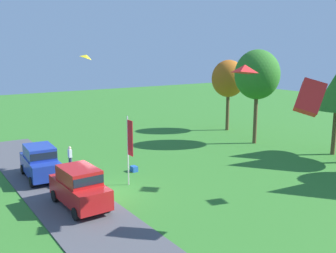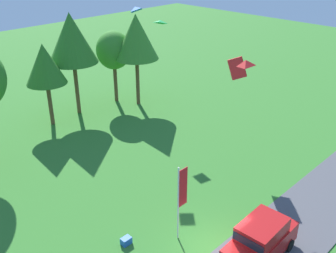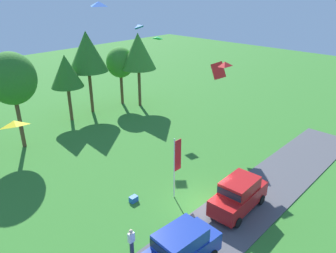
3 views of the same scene
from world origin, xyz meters
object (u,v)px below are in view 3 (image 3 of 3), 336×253
at_px(kite_diamond_near_flag, 158,38).
at_px(car_suv_near_entrance, 180,248).
at_px(kite_diamond_trailing_tail, 225,64).
at_px(tree_right_of_center, 138,51).
at_px(flag_banner, 177,160).
at_px(car_suv_far_end, 239,194).
at_px(tree_far_left, 87,52).
at_px(tree_center_back, 120,63).
at_px(kite_box_over_trees, 218,71).
at_px(person_on_lawn, 131,242).
at_px(kite_diamond_low_drifter, 14,123).
at_px(tree_far_right, 66,71).
at_px(kite_diamond_high_left, 138,26).
at_px(kite_diamond_high_right, 99,4).
at_px(cooler_box, 134,199).
at_px(tree_left_of_center, 12,79).

bearing_deg(kite_diamond_near_flag, car_suv_near_entrance, -132.01).
bearing_deg(kite_diamond_trailing_tail, tree_right_of_center, 78.06).
height_order(car_suv_near_entrance, flag_banner, flag_banner).
xyz_separation_m(car_suv_far_end, kite_diamond_trailing_tail, (6.44, 6.09, 6.58)).
relative_size(tree_far_left, kite_diamond_trailing_tail, 9.44).
distance_m(car_suv_near_entrance, tree_far_left, 25.87).
relative_size(tree_center_back, kite_box_over_trees, 4.84).
bearing_deg(tree_far_left, person_on_lawn, -119.24).
bearing_deg(car_suv_far_end, kite_diamond_low_drifter, 154.92).
bearing_deg(kite_diamond_near_flag, tree_far_left, 128.35).
distance_m(tree_far_right, kite_diamond_high_left, 9.17).
xyz_separation_m(person_on_lawn, flag_banner, (5.82, 1.95, 2.04)).
bearing_deg(kite_diamond_trailing_tail, car_suv_near_entrance, -152.89).
height_order(person_on_lawn, kite_diamond_high_right, kite_diamond_high_right).
bearing_deg(kite_diamond_trailing_tail, kite_box_over_trees, 44.24).
distance_m(kite_diamond_high_left, kite_diamond_trailing_tail, 10.11).
height_order(tree_far_right, cooler_box, tree_far_right).
xyz_separation_m(tree_center_back, kite_diamond_high_left, (-2.62, -6.46, 4.96)).
height_order(car_suv_far_end, kite_diamond_trailing_tail, kite_diamond_trailing_tail).
relative_size(tree_left_of_center, kite_diamond_high_right, 8.09).
xyz_separation_m(kite_diamond_high_right, kite_diamond_trailing_tail, (9.92, -2.96, -4.92)).
bearing_deg(kite_box_over_trees, tree_left_of_center, 141.42).
bearing_deg(cooler_box, kite_box_over_trees, 10.90).
xyz_separation_m(tree_left_of_center, tree_center_back, (13.99, 2.80, -1.25)).
bearing_deg(flag_banner, kite_diamond_trailing_tail, 14.08).
bearing_deg(kite_diamond_near_flag, tree_center_back, 95.41).
distance_m(tree_right_of_center, kite_box_over_trees, 12.06).
xyz_separation_m(tree_right_of_center, kite_diamond_high_left, (-3.70, -4.33, 3.49)).
xyz_separation_m(car_suv_near_entrance, kite_diamond_trailing_tail, (12.70, 6.50, 6.58)).
relative_size(tree_left_of_center, flag_banner, 1.91).
height_order(tree_center_back, kite_diamond_trailing_tail, kite_diamond_trailing_tail).
relative_size(person_on_lawn, tree_center_back, 0.24).
bearing_deg(kite_diamond_near_flag, car_suv_far_end, -118.47).
relative_size(kite_diamond_low_drifter, kite_diamond_near_flag, 0.97).
xyz_separation_m(tree_far_right, kite_diamond_trailing_tail, (5.50, -16.07, 2.38)).
bearing_deg(kite_diamond_trailing_tail, tree_left_of_center, 131.87).
height_order(kite_box_over_trees, kite_diamond_near_flag, kite_diamond_near_flag).
xyz_separation_m(tree_left_of_center, tree_far_right, (6.58, 2.59, -0.97)).
xyz_separation_m(tree_left_of_center, tree_far_left, (9.67, 3.04, 0.62)).
bearing_deg(kite_diamond_near_flag, kite_diamond_high_left, -170.58).
distance_m(cooler_box, kite_diamond_near_flag, 18.93).
bearing_deg(kite_diamond_near_flag, tree_right_of_center, 82.23).
xyz_separation_m(tree_right_of_center, kite_diamond_near_flag, (-0.52, -3.81, 2.01)).
xyz_separation_m(tree_far_right, tree_center_back, (7.41, 0.21, -0.28)).
height_order(person_on_lawn, flag_banner, flag_banner).
height_order(tree_far_right, tree_center_back, tree_far_right).
bearing_deg(kite_diamond_low_drifter, car_suv_near_entrance, -48.90).
xyz_separation_m(car_suv_far_end, cooler_box, (-4.19, 5.73, -1.10)).
height_order(cooler_box, kite_diamond_near_flag, kite_diamond_near_flag).
distance_m(flag_banner, kite_diamond_low_drifter, 10.98).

